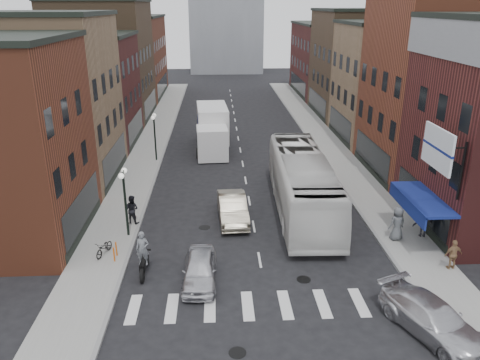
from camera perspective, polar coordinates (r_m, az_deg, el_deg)
The scene contains 30 objects.
ground at distance 24.34m, azimuth 2.62°, elevation -10.89°, with size 160.00×160.00×0.00m, color black.
sidewalk_left at distance 44.93m, azimuth -10.95°, elevation 3.91°, with size 3.00×74.00×0.15m, color gray.
sidewalk_right at distance 45.73m, azimuth 10.70°, elevation 4.22°, with size 3.00×74.00×0.15m, color gray.
curb_left at distance 44.76m, azimuth -9.04°, elevation 3.87°, with size 0.20×74.00×0.16m, color gray.
curb_right at distance 45.43m, azimuth 8.85°, elevation 4.13°, with size 0.20×74.00×0.16m, color gray.
crosswalk_stripes at distance 21.85m, azimuth 3.38°, elevation -15.00°, with size 12.00×2.20×0.01m, color silver.
bldg_left_mid_a at distance 37.53m, azimuth -23.18°, elevation 8.92°, with size 10.30×10.20×12.30m.
bldg_left_mid_b at distance 47.06m, azimuth -19.03°, elevation 10.29°, with size 10.30×10.20×10.30m.
bldg_left_far_a at distance 57.43m, azimuth -16.31°, elevation 13.78°, with size 10.30×12.20×13.30m.
bldg_left_far_b at distance 71.17m, azimuth -13.74°, elevation 14.38°, with size 10.30×16.20×11.30m.
bldg_right_mid_a at distance 39.05m, azimuth 23.60°, elevation 10.76°, with size 10.30×10.20×14.30m.
bldg_right_mid_b at distance 48.34m, azimuth 18.25°, elevation 11.22°, with size 10.30×10.20×11.30m.
bldg_right_far_a at distance 58.59m, azimuth 14.53°, elevation 13.57°, with size 10.30×12.20×12.30m.
bldg_right_far_b at distance 72.12m, azimuth 11.20°, elevation 14.24°, with size 10.30×16.20×10.30m.
awning_blue at distance 27.57m, azimuth 21.02°, elevation -2.29°, with size 1.80×5.00×0.78m.
billboard_sign at distance 24.61m, azimuth 23.12°, elevation 3.43°, with size 1.52×3.00×3.70m.
streetlamp_near at distance 27.04m, azimuth -13.92°, elevation -1.27°, with size 0.32×1.22×4.11m.
streetlamp_far at distance 40.21m, azimuth -10.39°, elevation 6.18°, with size 0.32×1.22×4.11m.
bike_rack at distance 25.68m, azimuth -14.97°, elevation -8.43°, with size 0.08×0.68×0.80m.
box_truck at distance 43.36m, azimuth -3.39°, elevation 6.16°, with size 3.06×8.98×3.85m.
motorcycle_rider at distance 23.91m, azimuth -11.72°, elevation -8.91°, with size 0.66×2.31×2.36m.
transit_bus at distance 30.44m, azimuth 7.58°, elevation -0.39°, with size 3.18×13.58×3.78m, color silver.
sedan_left_near at distance 23.12m, azimuth -4.93°, elevation -10.79°, with size 1.63×4.06×1.38m, color silver.
sedan_left_far at distance 29.20m, azimuth -0.90°, elevation -3.46°, with size 1.69×4.84×1.59m, color #B2A790.
curb_car at distance 21.36m, azimuth 22.40°, elevation -15.35°, with size 2.01×4.94×1.43m, color silver.
parked_bicycle at distance 26.21m, azimuth -16.23°, elevation -7.93°, with size 0.53×1.53×0.80m, color black.
ped_left_solo at distance 29.22m, azimuth -13.04°, elevation -3.49°, with size 0.87×0.50×1.78m, color black.
ped_right_a at distance 28.85m, azimuth 21.48°, elevation -4.77°, with size 1.16×0.57×1.79m, color black.
ped_right_b at distance 26.04m, azimuth 24.56°, elevation -8.28°, with size 0.94×0.47×1.60m, color #926E4A.
ped_right_c at distance 27.89m, azimuth 18.64°, elevation -5.05°, with size 0.97×0.63×1.98m, color #55595C.
Camera 1 is at (-2.14, -20.64, 12.72)m, focal length 35.00 mm.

